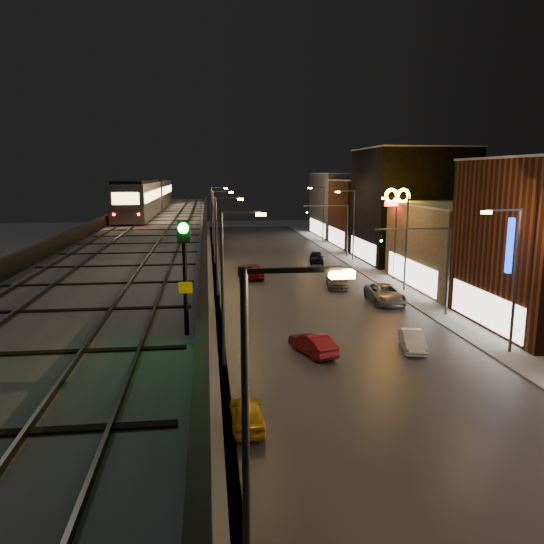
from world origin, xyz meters
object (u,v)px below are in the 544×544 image
rail_signal (184,255)px  car_onc_silver (412,342)px  car_mid_silver (251,271)px  car_onc_dark (385,295)px  car_taxi (247,415)px  car_near_white (313,345)px  car_onc_red (317,258)px  subway_train (149,195)px  car_onc_white (337,280)px

rail_signal → car_onc_silver: rail_signal is taller
car_mid_silver → rail_signal: bearing=82.8°
car_onc_dark → car_taxi: bearing=-119.8°
car_near_white → car_onc_silver: bearing=160.4°
car_onc_red → car_onc_dark: bearing=-76.0°
car_near_white → rail_signal: bearing=47.7°
car_onc_silver → car_onc_dark: 12.53m
subway_train → car_onc_white: 27.14m
car_onc_dark → car_onc_white: size_ratio=1.09×
car_onc_red → rail_signal: bearing=-96.1°
car_taxi → car_onc_red: bearing=-106.1°
car_onc_dark → car_onc_red: size_ratio=1.31×
rail_signal → car_onc_red: rail_signal is taller
car_taxi → subway_train: bearing=-79.7°
rail_signal → car_onc_red: size_ratio=0.75×
car_mid_silver → car_onc_silver: bearing=108.0°
car_onc_silver → car_onc_dark: size_ratio=0.67×
car_taxi → car_onc_silver: size_ratio=0.96×
rail_signal → subway_train: bearing=96.9°
car_taxi → car_near_white: 10.18m
rail_signal → car_near_white: rail_signal is taller
subway_train → car_mid_silver: (11.53, -11.32, -7.74)m
car_near_white → car_onc_dark: size_ratio=0.72×
subway_train → car_onc_red: subway_train is taller
rail_signal → car_mid_silver: 42.52m
car_taxi → car_near_white: size_ratio=0.90×
rail_signal → car_onc_white: size_ratio=0.62×
car_near_white → car_onc_red: bearing=-121.7°
rail_signal → car_onc_dark: bearing=61.4°
rail_signal → car_onc_white: 38.81m
car_onc_dark → car_onc_white: 7.25m
rail_signal → car_mid_silver: size_ratio=0.59×
car_near_white → car_onc_red: 34.13m
car_onc_white → car_onc_red: 14.32m
car_near_white → car_onc_white: 20.07m
rail_signal → car_near_white: (6.92, 16.52, -8.21)m
car_taxi → car_onc_red: 44.02m
subway_train → car_onc_red: (20.47, -2.85, -7.76)m
subway_train → car_near_white: size_ratio=9.72×
rail_signal → car_taxi: rail_signal is taller
rail_signal → car_onc_white: bearing=69.7°
car_near_white → car_mid_silver: 24.97m
car_onc_white → car_near_white: bearing=-98.3°
car_mid_silver → car_onc_silver: (8.16, -24.91, -0.14)m
car_onc_dark → car_onc_red: (-1.63, 21.08, -0.05)m
car_mid_silver → car_onc_dark: bearing=129.8°
car_onc_red → car_mid_silver: bearing=-127.0°
subway_train → car_onc_silver: 41.98m
car_taxi → car_mid_silver: size_ratio=0.66×
car_onc_silver → car_onc_red: size_ratio=0.87×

